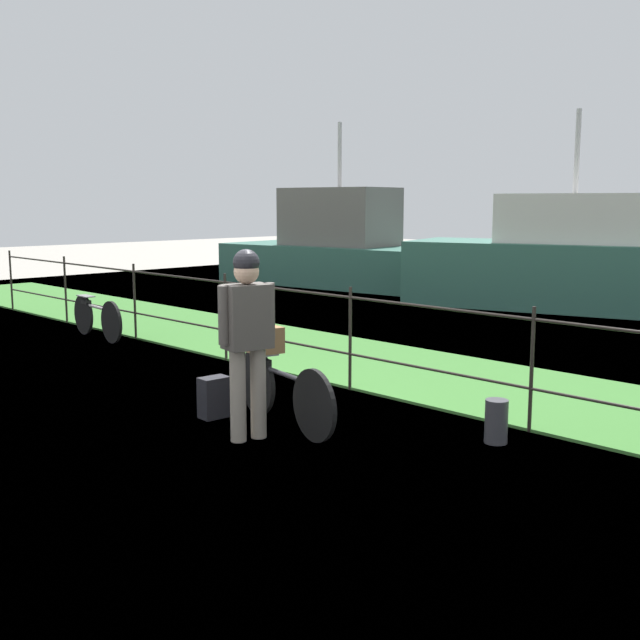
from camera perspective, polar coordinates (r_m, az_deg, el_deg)
The scene contains 12 objects.
ground_plane at distance 7.37m, azimuth -8.68°, elevation -7.76°, with size 60.00×60.00×0.00m, color gray.
grass_strip at distance 9.54m, azimuth 7.15°, elevation -3.83°, with size 27.00×2.40×0.03m, color #38702D.
iron_fence at distance 8.52m, azimuth 2.25°, elevation -0.75°, with size 18.04×0.04×1.16m.
bicycle_main at distance 7.18m, azimuth -2.77°, elevation -5.25°, with size 1.67×0.39×0.65m.
wooden_crate at distance 7.42m, azimuth -4.29°, elevation -1.41°, with size 0.37×0.29×0.25m, color brown.
terrier_dog at distance 7.37m, azimuth -4.21°, elevation 0.11°, with size 0.32×0.19×0.18m.
cyclist_person at distance 6.69m, azimuth -5.42°, elevation -0.56°, with size 0.34×0.53×1.68m.
backpack_on_paving at distance 7.58m, azimuth -7.85°, elevation -5.69°, with size 0.28×0.18×0.40m, color black.
mooring_bollard at distance 6.91m, azimuth 12.93°, elevation -7.33°, with size 0.20×0.20×0.39m, color #38383D.
bicycle_parked at distance 12.27m, azimuth -16.23°, elevation 0.22°, with size 1.64×0.22×0.63m.
moored_boat_mid at distance 19.51m, azimuth 1.44°, elevation 5.19°, with size 6.47×3.17×4.03m.
moored_boat_far at distance 15.91m, azimuth 18.14°, elevation 3.89°, with size 6.68×3.90×3.84m.
Camera 1 is at (5.75, -4.11, 2.08)m, focal length 43.18 mm.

